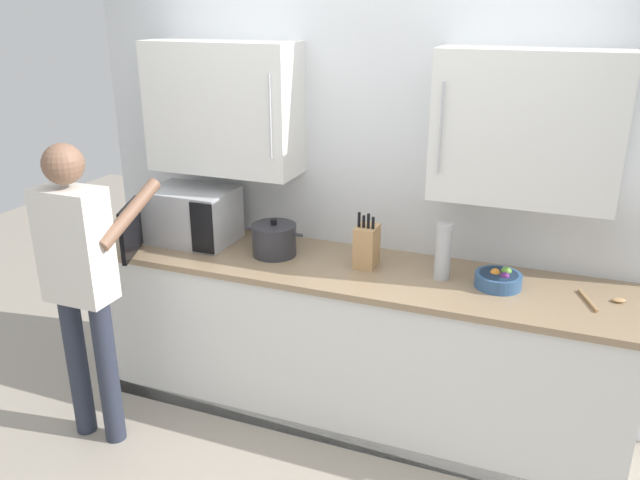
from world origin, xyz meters
The scene contains 9 objects.
back_wall_tiled centered at (0.00, 1.21, 1.48)m, with size 3.40×0.44×2.77m.
counter_unit centered at (0.00, 0.89, 0.46)m, with size 2.97×0.68×0.93m.
microwave_oven centered at (-1.02, 0.92, 1.09)m, with size 0.50×0.69×0.32m.
knife_block centered at (0.08, 0.94, 1.04)m, with size 0.11×0.15×0.31m.
thermos_flask centered at (0.49, 0.92, 1.08)m, with size 0.09×0.09×0.30m.
wooden_spoon centered at (1.27, 0.92, 0.94)m, with size 0.22×0.22×0.02m.
stock_pot centered at (-0.45, 0.90, 1.02)m, with size 0.35×0.25×0.21m.
fruit_bowl centered at (0.78, 0.92, 0.97)m, with size 0.23×0.23×0.10m.
person_figure centered at (-1.21, 0.20, 0.98)m, with size 0.48×0.54×1.65m.
Camera 1 is at (1.01, -2.12, 2.27)m, focal length 35.83 mm.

